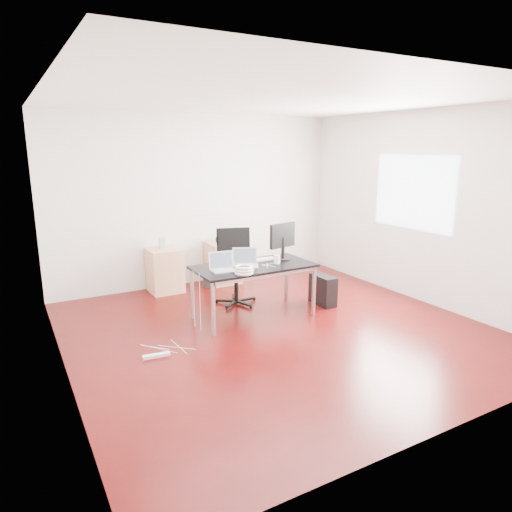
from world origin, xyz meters
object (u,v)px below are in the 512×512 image
filing_cabinet_right (223,263)px  pc_tower (323,290)px  office_chair (235,263)px  desk (253,269)px  filing_cabinet_left (165,270)px

filing_cabinet_right → pc_tower: bearing=-65.3°
office_chair → desk: bearing=-77.2°
desk → filing_cabinet_left: 1.85m
filing_cabinet_left → pc_tower: (1.83, -1.74, -0.13)m
filing_cabinet_left → pc_tower: bearing=-43.5°
filing_cabinet_left → office_chair: bearing=-53.5°
filing_cabinet_left → pc_tower: 2.52m
desk → filing_cabinet_right: 1.76m
filing_cabinet_left → filing_cabinet_right: same height
filing_cabinet_right → pc_tower: filing_cabinet_right is taller
pc_tower → filing_cabinet_right: bearing=115.4°
filing_cabinet_left → filing_cabinet_right: (1.03, 0.00, 0.00)m
office_chair → filing_cabinet_right: size_ratio=1.54×
office_chair → pc_tower: 1.35m
filing_cabinet_right → pc_tower: 1.91m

